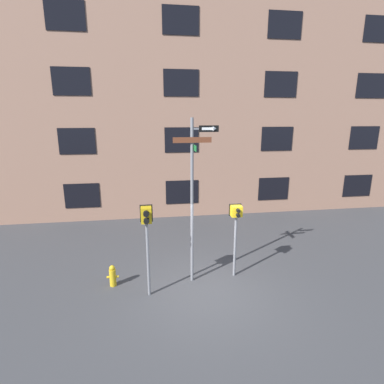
# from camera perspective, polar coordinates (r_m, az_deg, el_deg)

# --- Properties ---
(ground_plane) EXTENTS (60.00, 60.00, 0.00)m
(ground_plane) POSITION_cam_1_polar(r_m,az_deg,el_deg) (9.24, 3.20, -18.48)
(ground_plane) COLOR #38383A
(building_facade) EXTENTS (24.00, 0.63, 12.88)m
(building_facade) POSITION_cam_1_polar(r_m,az_deg,el_deg) (14.85, -2.22, 19.94)
(building_facade) COLOR #936B56
(building_facade) RESTS_ON ground_plane
(street_sign_pole) EXTENTS (1.29, 0.71, 4.96)m
(street_sign_pole) POSITION_cam_1_polar(r_m,az_deg,el_deg) (8.66, 0.35, 0.27)
(street_sign_pole) COLOR slate
(street_sign_pole) RESTS_ON ground_plane
(pedestrian_signal_left) EXTENTS (0.34, 0.40, 2.67)m
(pedestrian_signal_left) POSITION_cam_1_polar(r_m,az_deg,el_deg) (8.25, -8.61, -6.59)
(pedestrian_signal_left) COLOR slate
(pedestrian_signal_left) RESTS_ON ground_plane
(pedestrian_signal_right) EXTENTS (0.39, 0.40, 2.37)m
(pedestrian_signal_right) POSITION_cam_1_polar(r_m,az_deg,el_deg) (9.35, 8.38, -5.51)
(pedestrian_signal_right) COLOR slate
(pedestrian_signal_right) RESTS_ON ground_plane
(fire_hydrant) EXTENTS (0.35, 0.19, 0.67)m
(fire_hydrant) POSITION_cam_1_polar(r_m,az_deg,el_deg) (9.66, -14.88, -15.18)
(fire_hydrant) COLOR gold
(fire_hydrant) RESTS_ON ground_plane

